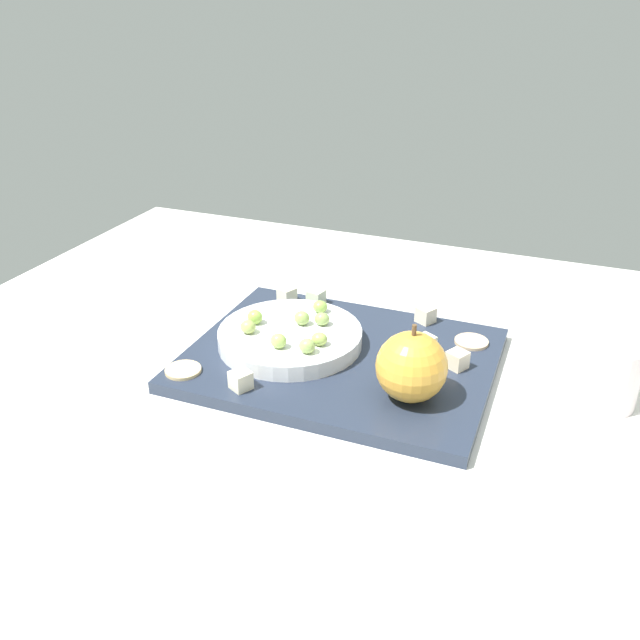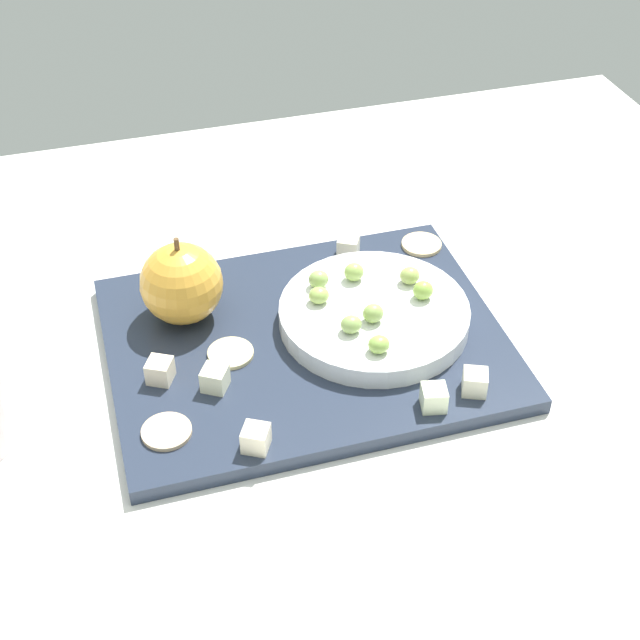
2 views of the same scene
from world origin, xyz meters
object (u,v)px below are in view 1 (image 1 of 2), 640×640
grape_0 (255,317)px  grape_2 (320,307)px  apple_whole (411,367)px  cracker_2 (399,361)px  cheese_cube_0 (316,297)px  cracker_0 (183,370)px  platter (340,360)px  grape_1 (248,327)px  cheese_cube_5 (287,295)px  grape_5 (322,319)px  grape_6 (279,341)px  grape_7 (319,339)px  cheese_cube_4 (457,360)px  cheese_cube_1 (426,315)px  cheese_cube_2 (241,380)px  serving_dish (290,337)px  cheese_cube_3 (425,344)px  grape_4 (307,346)px  cracker_1 (471,342)px  cup (605,372)px  grape_3 (302,318)px

grape_0 → grape_2: size_ratio=1.00×
apple_whole → cracker_2: (3.09, -6.86, -3.78)cm
cheese_cube_0 → cracker_0: 24.34cm
platter → grape_1: 12.25cm
cheese_cube_5 → grape_5: 12.41cm
grape_5 → grape_6: bearing=70.3°
grape_7 → cheese_cube_5: bearing=-52.5°
cracker_2 → grape_5: (11.01, -2.22, 2.70)cm
cheese_cube_4 → apple_whole: bearing=66.5°
cheese_cube_1 → grape_2: grape_2 is taller
cheese_cube_2 → grape_0: size_ratio=1.08×
serving_dish → grape_6: bearing=97.1°
cheese_cube_3 → grape_4: 15.27cm
cheese_cube_0 → grape_5: grape_5 is taller
serving_dish → cheese_cube_1: bearing=-139.3°
cheese_cube_1 → grape_5: bearing=40.5°
serving_dish → cheese_cube_0: (1.34, -12.23, 0.04)cm
grape_6 → grape_7: grape_6 is taller
platter → grape_6: size_ratio=18.70×
cheese_cube_5 → grape_0: size_ratio=1.08×
cheese_cube_1 → cracker_0: (23.75, 23.37, -0.87)cm
grape_1 → cracker_1: bearing=-156.2°
cracker_1 → cup: bearing=161.3°
grape_1 → cheese_cube_5: bearing=-85.9°
grape_3 → cheese_cube_3: bearing=-170.8°
apple_whole → cracker_2: apple_whole is taller
serving_dish → cheese_cube_2: (1.05, 11.47, 0.04)cm
cracker_1 → grape_6: grape_6 is taller
grape_3 → cup: cup is taller
grape_4 → grape_6: same height
serving_dish → apple_whole: apple_whole is taller
grape_1 → grape_7: 9.44cm
cheese_cube_3 → cracker_0: 29.87cm
grape_2 → grape_7: 8.94cm
grape_2 → grape_5: 3.67cm
cup → cheese_cube_1: bearing=-21.6°
cheese_cube_3 → grape_1: grape_1 is taller
grape_5 → grape_7: size_ratio=1.00×
serving_dish → grape_4: 6.46cm
cheese_cube_5 → cracker_2: size_ratio=0.50×
cheese_cube_5 → grape_6: bearing=110.9°
grape_6 → cheese_cube_5: bearing=-69.1°
platter → cheese_cube_4: (-14.11, -2.31, 1.85)cm
grape_1 → grape_7: size_ratio=1.00×
serving_dish → grape_1: 5.56cm
grape_0 → grape_3: same height
serving_dish → cracker_0: (9.16, 10.80, -0.83)cm
cracker_1 → cheese_cube_0: bearing=-8.3°
cheese_cube_2 → grape_0: 12.33cm
apple_whole → grape_5: (14.09, -9.08, -1.07)cm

